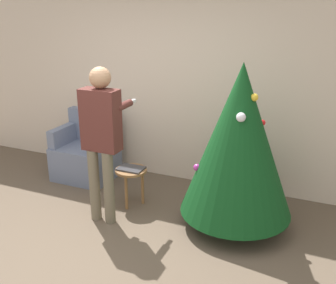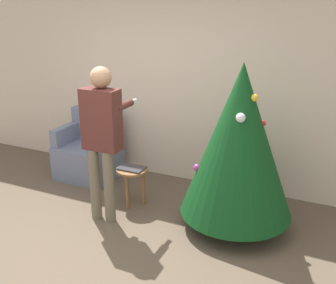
{
  "view_description": "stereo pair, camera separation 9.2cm",
  "coord_description": "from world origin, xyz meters",
  "px_view_note": "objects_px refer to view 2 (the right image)",
  "views": [
    {
      "loc": [
        2.09,
        -2.61,
        2.37
      ],
      "look_at": [
        0.52,
        1.01,
        0.97
      ],
      "focal_mm": 42.0,
      "sensor_mm": 36.0,
      "label": 1
    },
    {
      "loc": [
        2.17,
        -2.57,
        2.37
      ],
      "look_at": [
        0.52,
        1.01,
        0.97
      ],
      "focal_mm": 42.0,
      "sensor_mm": 36.0,
      "label": 2
    }
  ],
  "objects_px": {
    "armchair": "(90,153)",
    "person_standing": "(102,131)",
    "christmas_tree": "(239,141)",
    "side_stool": "(132,175)"
  },
  "relations": [
    {
      "from": "side_stool",
      "to": "christmas_tree",
      "type": "bearing_deg",
      "value": 1.47
    },
    {
      "from": "christmas_tree",
      "to": "person_standing",
      "type": "bearing_deg",
      "value": -162.35
    },
    {
      "from": "armchair",
      "to": "person_standing",
      "type": "height_order",
      "value": "person_standing"
    },
    {
      "from": "armchair",
      "to": "side_stool",
      "type": "height_order",
      "value": "armchair"
    },
    {
      "from": "armchair",
      "to": "person_standing",
      "type": "distance_m",
      "value": 1.44
    },
    {
      "from": "person_standing",
      "to": "side_stool",
      "type": "bearing_deg",
      "value": 73.94
    },
    {
      "from": "christmas_tree",
      "to": "armchair",
      "type": "xyz_separation_m",
      "value": [
        -2.27,
        0.46,
        -0.66
      ]
    },
    {
      "from": "side_stool",
      "to": "person_standing",
      "type": "bearing_deg",
      "value": -106.06
    },
    {
      "from": "christmas_tree",
      "to": "person_standing",
      "type": "height_order",
      "value": "christmas_tree"
    },
    {
      "from": "armchair",
      "to": "christmas_tree",
      "type": "bearing_deg",
      "value": -11.49
    }
  ]
}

